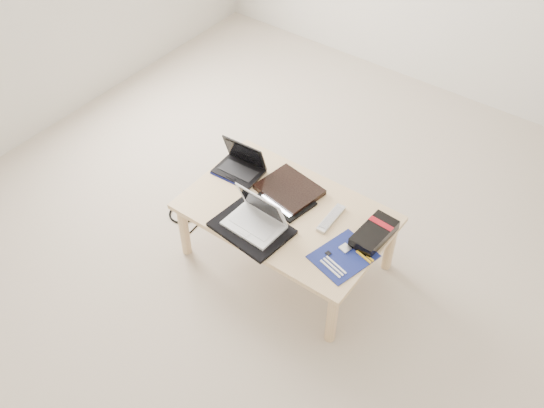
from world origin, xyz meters
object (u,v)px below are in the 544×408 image
Objects in this scene: netbook at (240,165)px; gpu_box at (374,234)px; white_laptop at (256,218)px; coffee_table at (286,217)px.

gpu_box is at bearing 0.36° from netbook.
white_laptop is 0.61m from gpu_box.
white_laptop is at bearing -107.80° from coffee_table.
coffee_table is at bearing -166.83° from gpu_box.
coffee_table is 0.49m from gpu_box.
coffee_table is 3.66× the size of white_laptop.
coffee_table is 3.91× the size of gpu_box.
coffee_table is at bearing -14.70° from netbook.
gpu_box reaches higher than coffee_table.
netbook is 0.45m from white_laptop.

